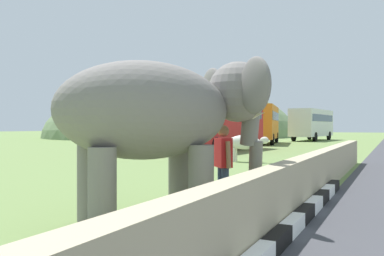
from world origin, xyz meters
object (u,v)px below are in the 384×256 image
Objects in this scene: elephant at (165,113)px; bus_white at (312,122)px; bus_orange at (262,121)px; cow_near at (245,143)px; bus_red at (220,119)px; person_handler at (223,162)px.

elephant is 41.95m from bus_white.
bus_orange is 19.78m from cow_near.
cow_near is (-7.40, -4.31, -1.21)m from bus_red.
bus_orange is at bearing 3.19° from bus_red.
cow_near is (10.23, 3.07, -0.06)m from person_handler.
elephant is 0.44× the size of bus_orange.
cow_near is at bearing 12.20° from elephant.
bus_orange is at bearing 166.88° from bus_white.
cow_near is (11.54, 2.50, -0.99)m from elephant.
bus_red is at bearing 30.24° from cow_near.
elephant is at bearing -166.32° from bus_orange.
bus_red is 1.07× the size of bus_orange.
person_handler is 30.44m from bus_orange.
bus_orange reaches higher than elephant.
person_handler is 0.17× the size of bus_white.
bus_red is (18.93, 6.81, 0.22)m from elephant.
elephant is 11.85m from cow_near.
bus_white is at bearing 6.70° from elephant.
bus_white is (22.73, -1.91, 0.00)m from bus_red.
bus_orange is 11.31m from bus_white.
person_handler is 0.18× the size of bus_orange.
person_handler is at bearing -23.60° from elephant.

